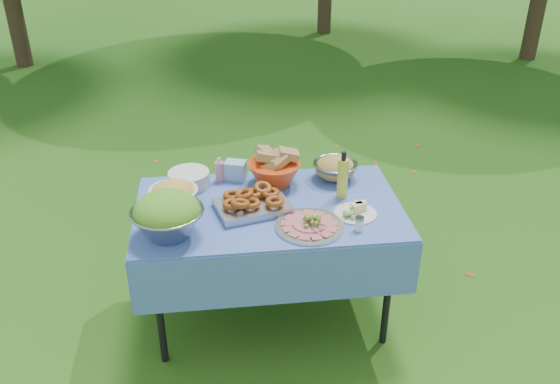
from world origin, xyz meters
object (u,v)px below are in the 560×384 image
Objects in this scene: picnic_table at (270,263)px; plate_stack at (189,179)px; salad_bowl at (167,215)px; bread_bowl at (274,168)px; charcuterie_platter at (310,221)px; pasta_bowl_steel at (335,168)px; oil_bottle at (343,175)px.

picnic_table is 0.68m from plate_stack.
picnic_table is 0.77m from salad_bowl.
plate_stack is at bearing 175.97° from bread_bowl.
bread_bowl reaches higher than plate_stack.
plate_stack reaches higher than charcuterie_platter.
plate_stack is 0.87m from pasta_bowl_steel.
charcuterie_platter reaches higher than picnic_table.
salad_bowl reaches higher than plate_stack.
plate_stack is at bearing 79.89° from salad_bowl.
pasta_bowl_steel is 0.72× the size of charcuterie_platter.
pasta_bowl_steel is (0.43, 0.29, 0.45)m from picnic_table.
pasta_bowl_steel is 0.58m from charcuterie_platter.
salad_bowl is 1.00m from oil_bottle.
charcuterie_platter is (0.13, -0.50, -0.06)m from bread_bowl.
salad_bowl reaches higher than picnic_table.
plate_stack is at bearing 164.80° from oil_bottle.
oil_bottle is at bearing 52.36° from charcuterie_platter.
picnic_table is 5.60× the size of pasta_bowl_steel.
salad_bowl is 1.32× the size of oil_bottle.
pasta_bowl_steel is (0.96, 0.52, -0.05)m from salad_bowl.
picnic_table is 4.00× the size of salad_bowl.
pasta_bowl_steel is at bearing -0.65° from plate_stack.
plate_stack is 0.92× the size of pasta_bowl_steel.
pasta_bowl_steel reaches higher than picnic_table.
salad_bowl is 0.54m from plate_stack.
plate_stack is (0.09, 0.53, -0.08)m from salad_bowl.
charcuterie_platter is at bearing -51.97° from picnic_table.
oil_bottle reaches higher than charcuterie_platter.
salad_bowl reaches higher than bread_bowl.
pasta_bowl_steel is 0.95× the size of oil_bottle.
pasta_bowl_steel is at bearing 28.47° from salad_bowl.
bread_bowl is at bearing 151.23° from oil_bottle.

